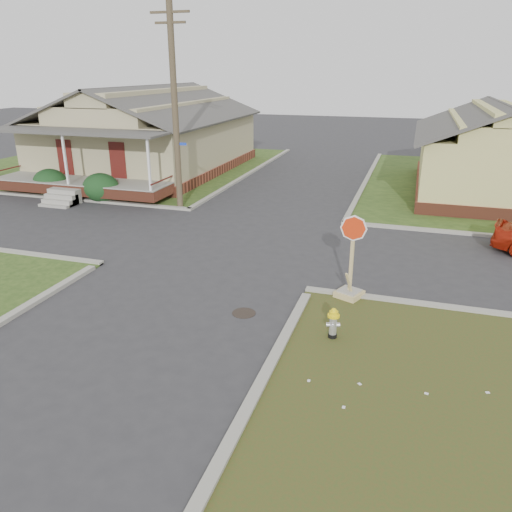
% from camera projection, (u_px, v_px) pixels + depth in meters
% --- Properties ---
extents(ground, '(120.00, 120.00, 0.00)m').
position_uv_depth(ground, '(178.00, 295.00, 14.53)').
color(ground, '#2D2D30').
rests_on(ground, ground).
extents(verge_far_left, '(19.00, 19.00, 0.05)m').
position_uv_depth(verge_far_left, '(122.00, 164.00, 34.25)').
color(verge_far_left, '#294217').
rests_on(verge_far_left, ground).
extents(curbs, '(80.00, 40.00, 0.12)m').
position_uv_depth(curbs, '(236.00, 242.00, 18.99)').
color(curbs, gray).
rests_on(curbs, ground).
extents(manhole, '(0.64, 0.64, 0.01)m').
position_uv_depth(manhole, '(244.00, 313.00, 13.46)').
color(manhole, black).
rests_on(manhole, ground).
extents(corner_house, '(10.10, 15.50, 5.30)m').
position_uv_depth(corner_house, '(149.00, 135.00, 31.44)').
color(corner_house, brown).
rests_on(corner_house, ground).
extents(side_house_yellow, '(7.60, 11.60, 4.70)m').
position_uv_depth(side_house_yellow, '(493.00, 152.00, 25.66)').
color(side_house_yellow, brown).
rests_on(side_house_yellow, ground).
extents(utility_pole, '(1.80, 0.28, 9.00)m').
position_uv_depth(utility_pole, '(175.00, 106.00, 22.01)').
color(utility_pole, '#433527').
rests_on(utility_pole, ground).
extents(fire_hydrant, '(0.29, 0.29, 0.78)m').
position_uv_depth(fire_hydrant, '(333.00, 321.00, 12.01)').
color(fire_hydrant, black).
rests_on(fire_hydrant, ground).
extents(stop_sign, '(0.69, 0.67, 2.44)m').
position_uv_depth(stop_sign, '(350.00, 280.00, 14.14)').
color(stop_sign, tan).
rests_on(stop_sign, ground).
extents(hedge_left, '(1.63, 1.33, 1.24)m').
position_uv_depth(hedge_left, '(50.00, 182.00, 25.79)').
color(hedge_left, '#133519').
rests_on(hedge_left, verge_far_left).
extents(hedge_right, '(1.65, 1.35, 1.26)m').
position_uv_depth(hedge_right, '(101.00, 188.00, 24.62)').
color(hedge_right, '#133519').
rests_on(hedge_right, verge_far_left).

